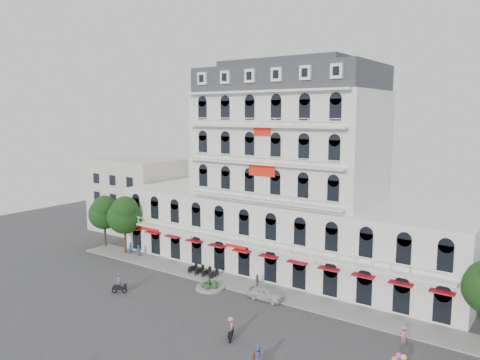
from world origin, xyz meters
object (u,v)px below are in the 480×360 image
(rider_east, at_px, (258,359))
(rider_center, at_px, (231,328))
(parked_car, at_px, (266,294))
(rider_west, at_px, (119,285))

(rider_east, relative_size, rider_center, 0.99)
(parked_car, height_order, rider_east, rider_east)
(parked_car, bearing_deg, rider_east, -150.53)
(parked_car, height_order, rider_center, rider_center)
(rider_west, relative_size, rider_east, 1.04)
(rider_west, xyz_separation_m, rider_center, (16.26, -1.49, 0.13))
(rider_east, distance_m, rider_center, 5.43)
(parked_car, distance_m, rider_west, 15.98)
(rider_east, bearing_deg, rider_center, 6.30)
(parked_car, relative_size, rider_center, 1.93)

